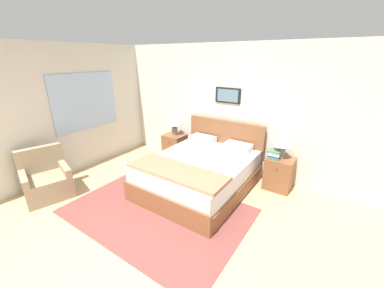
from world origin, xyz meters
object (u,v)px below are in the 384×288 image
(table_lamp_by_door, at_px, (283,141))
(armchair, at_px, (46,181))
(nightstand_near_window, at_px, (175,147))
(bed, at_px, (199,172))
(nightstand_by_door, at_px, (279,173))
(table_lamp_near_window, at_px, (174,121))

(table_lamp_by_door, bearing_deg, armchair, -142.23)
(nightstand_near_window, bearing_deg, bed, -33.88)
(bed, xyz_separation_m, nightstand_by_door, (1.23, 0.82, -0.02))
(bed, distance_m, armchair, 2.72)
(bed, xyz_separation_m, table_lamp_near_window, (-1.23, 0.84, 0.61))
(table_lamp_near_window, bearing_deg, armchair, -108.76)
(nightstand_by_door, height_order, table_lamp_near_window, table_lamp_near_window)
(nightstand_by_door, xyz_separation_m, table_lamp_by_door, (-0.02, 0.02, 0.63))
(table_lamp_near_window, bearing_deg, table_lamp_by_door, 0.00)
(nightstand_near_window, xyz_separation_m, table_lamp_by_door, (2.43, 0.02, 0.63))
(armchair, height_order, nightstand_by_door, armchair)
(nightstand_by_door, distance_m, table_lamp_near_window, 2.53)
(bed, height_order, table_lamp_by_door, bed)
(bed, bearing_deg, table_lamp_by_door, 34.93)
(table_lamp_near_window, bearing_deg, nightstand_near_window, -76.19)
(nightstand_by_door, bearing_deg, armchair, -142.60)
(nightstand_near_window, bearing_deg, nightstand_by_door, 0.00)
(armchair, xyz_separation_m, table_lamp_near_window, (0.87, 2.57, 0.65))
(bed, height_order, table_lamp_near_window, bed)
(table_lamp_by_door, bearing_deg, table_lamp_near_window, 180.00)
(armchair, distance_m, nightstand_near_window, 2.69)
(bed, height_order, nightstand_by_door, bed)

